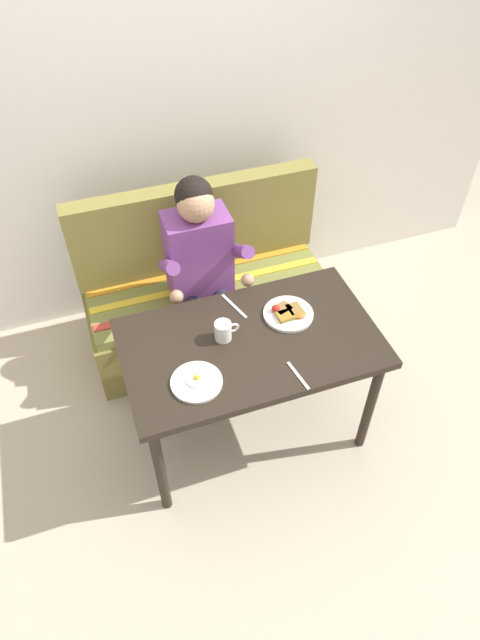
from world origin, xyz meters
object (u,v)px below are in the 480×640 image
Objects in this scene: table at (250,352)px; couch at (207,296)px; coffee_mug at (224,330)px; fork at (298,376)px; person at (202,264)px; plate_eggs at (197,382)px; knife at (235,306)px; plate_breakfast at (288,313)px.

couch is (0.00, 0.76, -0.32)m from table.
coffee_mug reaches higher than fork.
person reaches higher than plate_eggs.
fork is at bearing -64.55° from table.
knife is at bearing 94.63° from fork.
plate_breakfast is 0.27m from knife.
couch is 0.45m from person.
plate_breakfast is at bearing 6.57° from coffee_mug.
couch reaches higher than table.
fork is (0.19, -0.85, -0.01)m from person.
fork is (0.13, -1.03, 0.40)m from couch.
couch is 1.05m from plate_eggs.
plate_breakfast is at bearing 65.11° from fork.
coffee_mug is at bearing 117.50° from fork.
table is at bearing 27.16° from plate_eggs.
knife is (0.00, -0.53, 0.40)m from couch.
table is at bearing -26.53° from coffee_mug.
person is 0.87m from fork.
fork is (-0.10, -0.36, -0.01)m from plate_breakfast.
person reaches higher than fork.
fork is at bearing -105.75° from plate_breakfast.
coffee_mug is 0.69× the size of fork.
person is at bearing 93.22° from fork.
plate_eggs is at bearing -154.68° from plate_breakfast.
table is 6.00× the size of knife.
couch is at bearing 80.96° from coffee_mug.
coffee_mug is at bearing -173.43° from plate_breakfast.
plate_eggs is 1.92× the size of coffee_mug.
table is 0.35m from plate_eggs.
fork is (0.13, -0.26, 0.08)m from table.
table is at bearing -90.00° from couch.
table is 10.17× the size of coffee_mug.
couch reaches higher than plate_breakfast.
coffee_mug reaches higher than plate_eggs.
table is 0.26m from plate_breakfast.
fork is at bearing -14.06° from plate_eggs.
table is 0.60m from person.
person is 10.27× the size of coffee_mug.
knife is at bearing -89.72° from couch.
couch is at bearing 87.83° from fork.
plate_eggs is 1.34× the size of fork.
person is at bearing 95.94° from table.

